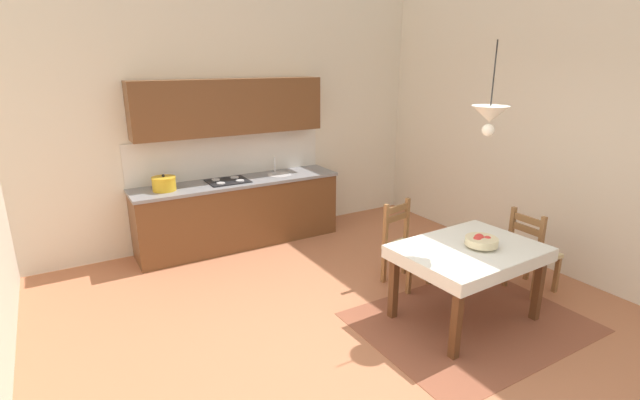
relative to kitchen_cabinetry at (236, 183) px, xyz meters
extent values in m
cube|color=#B7704C|center=(0.17, -2.89, -0.91)|extent=(6.14, 6.92, 0.10)
cube|color=silver|center=(0.17, 0.33, 1.14)|extent=(6.14, 0.12, 4.00)
cube|color=silver|center=(3.00, -2.89, 1.14)|extent=(0.12, 6.92, 4.00)
cube|color=brown|center=(1.18, -3.06, -0.85)|extent=(2.10, 1.60, 0.01)
cube|color=brown|center=(0.01, -0.04, -0.43)|extent=(2.72, 0.60, 0.86)
cube|color=gray|center=(0.01, -0.05, 0.02)|extent=(2.75, 0.63, 0.04)
cube|color=silver|center=(0.01, 0.26, 0.32)|extent=(2.72, 0.01, 0.55)
cube|color=brown|center=(0.01, 0.09, 0.99)|extent=(2.50, 0.34, 0.70)
cube|color=black|center=(0.01, -0.31, -0.81)|extent=(2.68, 0.02, 0.09)
cylinder|color=silver|center=(0.62, -0.04, 0.04)|extent=(0.34, 0.34, 0.02)
cylinder|color=silver|center=(0.62, 0.10, 0.15)|extent=(0.02, 0.02, 0.22)
cube|color=black|center=(-0.13, -0.04, 0.05)|extent=(0.52, 0.42, 0.01)
cylinder|color=silver|center=(-0.26, -0.14, 0.06)|extent=(0.11, 0.11, 0.01)
cylinder|color=silver|center=(0.00, -0.14, 0.06)|extent=(0.11, 0.11, 0.01)
cylinder|color=silver|center=(-0.26, 0.06, 0.06)|extent=(0.11, 0.11, 0.01)
cylinder|color=silver|center=(0.00, 0.06, 0.06)|extent=(0.11, 0.11, 0.01)
cylinder|color=gold|center=(-0.95, -0.06, 0.12)|extent=(0.28, 0.28, 0.15)
cylinder|color=gold|center=(-0.95, -0.06, 0.20)|extent=(0.29, 0.29, 0.02)
sphere|color=black|center=(-0.95, -0.06, 0.23)|extent=(0.04, 0.04, 0.04)
cube|color=#56331C|center=(1.18, -2.96, -0.12)|extent=(1.30, 0.95, 0.02)
cube|color=#56331C|center=(0.62, -3.38, -0.49)|extent=(0.07, 0.07, 0.73)
cube|color=#56331C|center=(1.77, -3.33, -0.49)|extent=(0.07, 0.07, 0.73)
cube|color=#56331C|center=(0.59, -2.60, -0.49)|extent=(0.07, 0.07, 0.73)
cube|color=#56331C|center=(1.74, -2.55, -0.49)|extent=(0.07, 0.07, 0.73)
cube|color=silver|center=(1.18, -2.96, -0.10)|extent=(1.36, 1.01, 0.00)
cube|color=silver|center=(1.20, -3.44, -0.17)|extent=(1.32, 0.06, 0.12)
cube|color=silver|center=(1.16, -2.48, -0.17)|extent=(1.32, 0.06, 0.12)
cube|color=silver|center=(0.52, -2.99, -0.17)|extent=(0.04, 0.96, 0.12)
cube|color=silver|center=(1.84, -2.94, -0.17)|extent=(0.04, 0.96, 0.12)
cube|color=#D1BC89|center=(1.19, -2.11, -0.43)|extent=(0.48, 0.48, 0.04)
cube|color=olive|center=(1.40, -2.25, -0.65)|extent=(0.05, 0.05, 0.41)
cube|color=olive|center=(1.04, -2.31, -0.65)|extent=(0.05, 0.05, 0.41)
cube|color=olive|center=(1.34, -1.90, -0.39)|extent=(0.05, 0.05, 0.93)
cube|color=olive|center=(0.98, -1.96, -0.39)|extent=(0.05, 0.05, 0.93)
cube|color=olive|center=(1.16, -1.93, -0.01)|extent=(0.32, 0.08, 0.07)
cube|color=olive|center=(1.16, -1.93, -0.12)|extent=(0.32, 0.08, 0.07)
cube|color=#D1BC89|center=(2.27, -2.91, -0.43)|extent=(0.43, 0.43, 0.04)
cube|color=olive|center=(2.45, -2.74, -0.65)|extent=(0.04, 0.04, 0.41)
cube|color=olive|center=(2.45, -3.10, -0.65)|extent=(0.04, 0.04, 0.41)
cube|color=olive|center=(2.09, -2.73, -0.39)|extent=(0.04, 0.04, 0.93)
cube|color=olive|center=(2.09, -3.09, -0.39)|extent=(0.04, 0.04, 0.93)
cube|color=olive|center=(2.09, -2.91, -0.01)|extent=(0.03, 0.32, 0.07)
cube|color=olive|center=(2.09, -2.91, -0.12)|extent=(0.03, 0.32, 0.07)
cylinder|color=beige|center=(1.26, -3.02, -0.09)|extent=(0.17, 0.17, 0.02)
cylinder|color=beige|center=(1.26, -3.02, -0.04)|extent=(0.30, 0.30, 0.07)
sphere|color=red|center=(1.21, -3.01, -0.03)|extent=(0.09, 0.09, 0.09)
sphere|color=red|center=(1.32, -3.04, -0.04)|extent=(0.08, 0.08, 0.08)
sphere|color=red|center=(1.26, -2.99, -0.03)|extent=(0.10, 0.10, 0.10)
cylinder|color=black|center=(1.25, -2.98, 1.46)|extent=(0.01, 0.01, 0.57)
cone|color=silver|center=(1.25, -2.98, 1.13)|extent=(0.32, 0.32, 0.14)
sphere|color=white|center=(1.25, -2.98, 0.99)|extent=(0.11, 0.11, 0.11)
camera|label=1|loc=(-2.08, -5.73, 1.59)|focal=26.06mm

